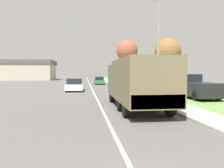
{
  "coord_description": "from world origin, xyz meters",
  "views": [
    {
      "loc": [
        -1.01,
        -1.37,
        2.1
      ],
      "look_at": [
        0.81,
        12.79,
        1.36
      ],
      "focal_mm": 35.0,
      "sensor_mm": 36.0,
      "label": 1
    }
  ],
  "objects_px": {
    "military_truck": "(136,81)",
    "pickup_truck": "(193,87)",
    "car_nearest_ahead": "(75,85)",
    "lamp_post": "(156,39)",
    "car_second_ahead": "(99,81)"
  },
  "relations": [
    {
      "from": "military_truck",
      "to": "pickup_truck",
      "type": "distance_m",
      "value": 7.74
    },
    {
      "from": "military_truck",
      "to": "car_nearest_ahead",
      "type": "xyz_separation_m",
      "value": [
        -4.13,
        13.09,
        -0.97
      ]
    },
    {
      "from": "military_truck",
      "to": "lamp_post",
      "type": "distance_m",
      "value": 5.68
    },
    {
      "from": "military_truck",
      "to": "car_second_ahead",
      "type": "height_order",
      "value": "military_truck"
    },
    {
      "from": "car_nearest_ahead",
      "to": "lamp_post",
      "type": "bearing_deg",
      "value": -53.59
    },
    {
      "from": "car_nearest_ahead",
      "to": "car_second_ahead",
      "type": "distance_m",
      "value": 14.41
    },
    {
      "from": "pickup_truck",
      "to": "lamp_post",
      "type": "xyz_separation_m",
      "value": [
        -3.51,
        -0.73,
        3.76
      ]
    },
    {
      "from": "car_second_ahead",
      "to": "pickup_truck",
      "type": "xyz_separation_m",
      "value": [
        6.34,
        -22.19,
        0.3
      ]
    },
    {
      "from": "car_second_ahead",
      "to": "lamp_post",
      "type": "bearing_deg",
      "value": -82.96
    },
    {
      "from": "military_truck",
      "to": "lamp_post",
      "type": "xyz_separation_m",
      "value": [
        2.54,
        4.05,
        3.07
      ]
    },
    {
      "from": "military_truck",
      "to": "pickup_truck",
      "type": "bearing_deg",
      "value": 38.33
    },
    {
      "from": "car_second_ahead",
      "to": "pickup_truck",
      "type": "height_order",
      "value": "pickup_truck"
    },
    {
      "from": "car_second_ahead",
      "to": "lamp_post",
      "type": "height_order",
      "value": "lamp_post"
    },
    {
      "from": "pickup_truck",
      "to": "military_truck",
      "type": "bearing_deg",
      "value": -141.67
    },
    {
      "from": "car_second_ahead",
      "to": "car_nearest_ahead",
      "type": "bearing_deg",
      "value": -105.44
    }
  ]
}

